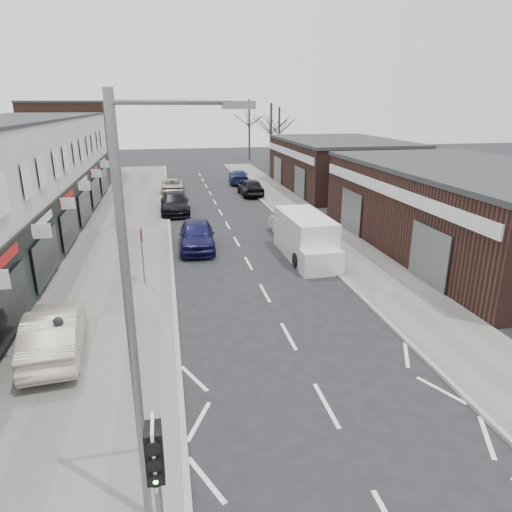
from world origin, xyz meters
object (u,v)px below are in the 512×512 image
parked_car_right_c (239,177)px  white_van (306,238)px  street_lamp (140,308)px  parked_car_right_a (292,225)px  parked_car_left_c (172,186)px  pedestrian (61,342)px  warning_sign (142,239)px  sedan_on_pavement (55,332)px  parked_car_left_b (175,203)px  traffic_light (156,465)px  parked_car_left_a (197,235)px  parked_car_right_b (251,187)px

parked_car_right_c → white_van: bearing=95.2°
street_lamp → parked_car_right_a: size_ratio=1.69×
parked_car_left_c → pedestrian: bearing=-95.9°
warning_sign → white_van: warning_sign is taller
sedan_on_pavement → parked_car_left_b: (4.40, 20.40, -0.13)m
street_lamp → parked_car_right_c: 40.71m
traffic_light → warning_sign: bearing=93.1°
street_lamp → parked_car_left_b: size_ratio=1.52×
sedan_on_pavement → parked_car_left_a: bearing=-121.8°
warning_sign → parked_car_right_a: (8.66, 6.29, -1.42)m
traffic_light → parked_car_left_a: size_ratio=0.64×
parked_car_left_b → parked_car_right_a: size_ratio=1.11×
traffic_light → parked_car_right_b: size_ratio=0.68×
warning_sign → parked_car_right_b: bearing=66.8°
parked_car_left_b → parked_car_right_c: parked_car_left_b is taller
traffic_light → white_van: bearing=65.2°
parked_car_right_b → street_lamp: bearing=75.0°
warning_sign → parked_car_left_b: bearing=83.1°
street_lamp → parked_car_left_a: (2.10, 17.86, -3.80)m
parked_car_right_a → parked_car_right_c: (0.00, 20.63, -0.09)m
pedestrian → parked_car_right_b: bearing=-133.2°
traffic_light → parked_car_right_b: (7.90, 34.23, -1.64)m
sedan_on_pavement → parked_car_right_c: bearing=-114.7°
parked_car_left_a → parked_car_right_c: 22.65m
warning_sign → parked_car_left_b: size_ratio=0.51×
pedestrian → parked_car_right_b: size_ratio=0.38×
pedestrian → parked_car_right_a: size_ratio=0.37×
parked_car_right_a → warning_sign: bearing=32.1°
pedestrian → parked_car_right_b: pedestrian is taller
pedestrian → parked_car_left_b: (4.02, 21.36, -0.22)m
warning_sign → parked_car_right_b: size_ratio=0.59×
street_lamp → parked_car_left_c: (1.13, 35.83, -4.01)m
traffic_light → pedestrian: (-3.02, 7.22, -1.43)m
parked_car_left_a → parked_car_left_b: size_ratio=0.92×
sedan_on_pavement → parked_car_left_a: size_ratio=0.96×
white_van → street_lamp: bearing=-118.4°
white_van → parked_car_left_c: size_ratio=1.35×
parked_car_left_b → sedan_on_pavement: bearing=-102.1°
white_van → pedestrian: bearing=-140.5°
parked_car_right_b → parked_car_right_c: 6.71m
street_lamp → sedan_on_pavement: street_lamp is taller
warning_sign → parked_car_left_a: warning_sign is taller
warning_sign → parked_car_left_c: warning_sign is taller
traffic_light → parked_car_right_b: 35.17m
parked_car_left_c → parked_car_right_a: 18.11m
warning_sign → white_van: size_ratio=0.45×
traffic_light → parked_car_right_c: 41.73m
parked_car_left_b → parked_car_right_a: 10.78m
street_lamp → sedan_on_pavement: size_ratio=1.71×
warning_sign → parked_car_right_b: 22.04m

